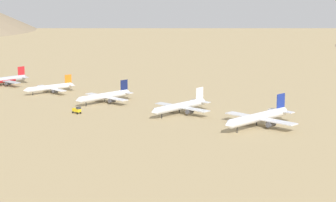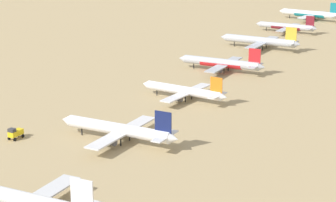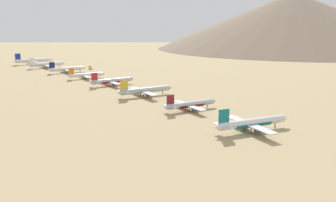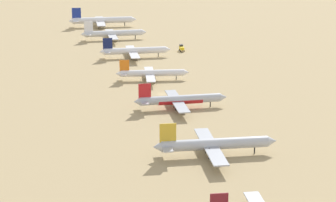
% 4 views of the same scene
% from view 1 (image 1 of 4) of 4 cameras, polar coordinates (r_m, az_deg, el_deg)
% --- Properties ---
extents(ground_plane, '(2198.29, 2198.29, 0.00)m').
position_cam_1_polar(ground_plane, '(435.50, -12.71, 1.09)').
color(ground_plane, tan).
extents(parked_jet_3, '(41.82, 33.90, 12.08)m').
position_cam_1_polar(parked_jet_3, '(452.58, -14.84, 1.86)').
color(parked_jet_3, '#B2B7C1').
rests_on(parked_jet_3, ground).
extents(parked_jet_4, '(37.83, 30.86, 10.91)m').
position_cam_1_polar(parked_jet_4, '(414.86, -10.70, 1.21)').
color(parked_jet_4, white).
rests_on(parked_jet_4, ground).
extents(parked_jet_5, '(42.60, 34.56, 12.30)m').
position_cam_1_polar(parked_jet_5, '(375.98, -5.78, 0.44)').
color(parked_jet_5, white).
rests_on(parked_jet_5, ground).
extents(parked_jet_6, '(44.56, 36.09, 12.88)m').
position_cam_1_polar(parked_jet_6, '(342.15, 1.15, -0.49)').
color(parked_jet_6, silver).
rests_on(parked_jet_6, ground).
extents(parked_jet_7, '(50.69, 41.16, 14.62)m').
position_cam_1_polar(parked_jet_7, '(314.48, 8.29, -1.49)').
color(parked_jet_7, white).
rests_on(parked_jet_7, ground).
extents(service_truck, '(2.81, 5.27, 3.90)m').
position_cam_1_polar(service_truck, '(347.51, -8.31, -0.81)').
color(service_truck, yellow).
rests_on(service_truck, ground).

